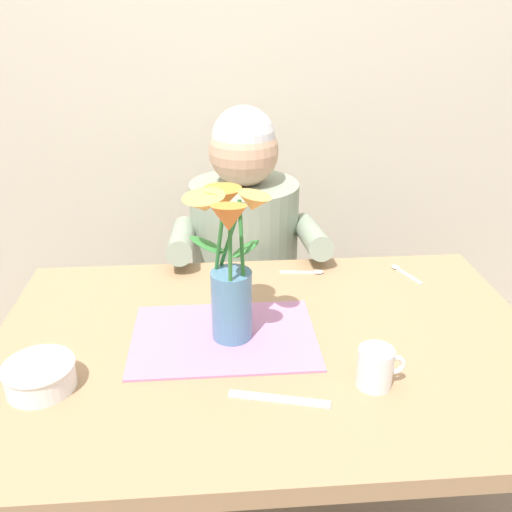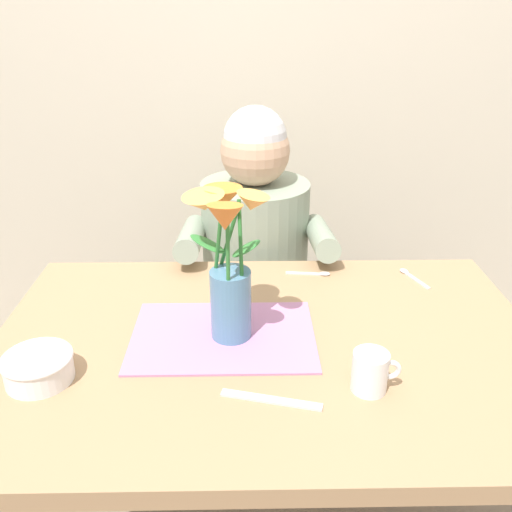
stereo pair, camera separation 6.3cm
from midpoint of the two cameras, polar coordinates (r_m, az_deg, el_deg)
The scene contains 10 objects.
wood_panel_backdrop at distance 2.06m, azimuth 1.07°, elevation 20.58°, with size 4.00×0.10×2.50m, color beige.
dining_table at distance 1.26m, azimuth 2.59°, elevation -12.47°, with size 1.20×0.80×0.74m.
seated_person at distance 1.82m, azimuth 0.91°, elevation -2.64°, with size 0.45×0.47×1.14m.
striped_placemat at distance 1.22m, azimuth -1.94°, elevation -8.30°, with size 0.40×0.28×0.01m, color #B275A3.
flower_vase at distance 1.13m, azimuth -1.38°, elevation -0.72°, with size 0.20×0.23×0.34m.
ceramic_bowl at distance 1.14m, azimuth -20.22°, elevation -10.77°, with size 0.14×0.14×0.06m.
dinner_knife at distance 1.05m, azimuth 3.46°, elevation -14.74°, with size 0.19×0.02×0.01m, color silver.
coffee_cup at distance 1.08m, azimuth 13.52°, elevation -11.64°, with size 0.09×0.07×0.08m.
spoon_0 at distance 1.53m, azimuth 16.85°, elevation -1.94°, with size 0.06×0.12×0.01m.
spoon_1 at distance 1.49m, azimuth 7.37°, elevation -1.84°, with size 0.12×0.03×0.01m.
Camera 2 is at (-0.04, -1.00, 1.41)m, focal length 38.49 mm.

